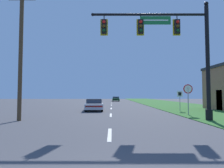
% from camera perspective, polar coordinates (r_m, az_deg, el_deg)
% --- Properties ---
extents(grass_verge_right, '(10.00, 110.00, 0.04)m').
position_cam_1_polar(grass_verge_right, '(34.22, 17.94, -5.73)').
color(grass_verge_right, '#2D6626').
rests_on(grass_verge_right, ground).
extents(road_center_line, '(0.16, 34.80, 0.01)m').
position_cam_1_polar(road_center_line, '(24.62, -0.07, -7.00)').
color(road_center_line, silver).
rests_on(road_center_line, ground).
extents(signal_mast, '(7.91, 0.47, 7.86)m').
position_cam_1_polar(signal_mast, '(14.04, 18.05, 10.16)').
color(signal_mast, black).
rests_on(signal_mast, grass_verge_right).
extents(car_ahead, '(2.18, 4.67, 1.19)m').
position_cam_1_polar(car_ahead, '(21.60, -4.99, -5.94)').
color(car_ahead, black).
rests_on(car_ahead, ground).
extents(far_car, '(1.82, 4.25, 1.19)m').
position_cam_1_polar(far_car, '(52.27, 1.26, -4.28)').
color(far_car, black).
rests_on(far_car, ground).
extents(stop_sign, '(0.76, 0.07, 2.50)m').
position_cam_1_polar(stop_sign, '(17.67, 21.06, -2.30)').
color(stop_sign, gray).
rests_on(stop_sign, grass_verge_right).
extents(route_sign_post, '(0.55, 0.06, 2.03)m').
position_cam_1_polar(route_sign_post, '(21.40, 18.97, -3.34)').
color(route_sign_post, gray).
rests_on(route_sign_post, grass_verge_right).
extents(utility_pole_near, '(1.80, 0.26, 8.98)m').
position_cam_1_polar(utility_pole_near, '(14.63, -24.46, 8.89)').
color(utility_pole_near, '#4C3823').
rests_on(utility_pole_near, ground).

